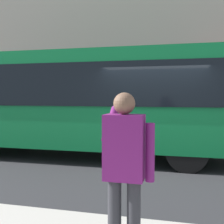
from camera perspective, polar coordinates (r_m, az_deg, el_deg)
ground_plane at (r=7.51m, az=8.67°, el=-10.73°), size 60.00×60.00×0.00m
building_facade_far at (r=14.67m, az=11.54°, el=19.78°), size 28.00×1.55×12.00m
red_bus at (r=8.48m, az=-6.07°, el=2.40°), size 9.05×2.54×3.08m
pedestrian_photographer at (r=2.92m, az=2.56°, el=-10.13°), size 0.53×0.52×1.70m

